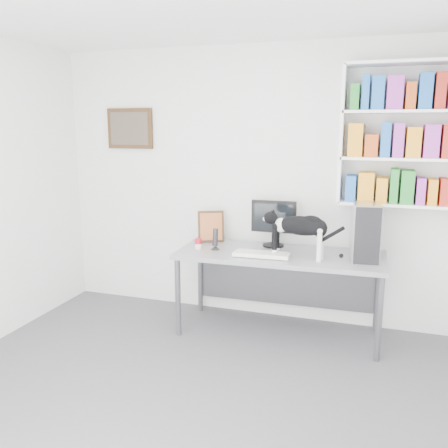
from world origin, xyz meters
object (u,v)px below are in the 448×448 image
object	(u,v)px
keyboard	(262,254)
speaker	(215,239)
desk	(279,293)
soup_can	(198,244)
bookshelf	(401,135)
pc_tower	(365,230)
leaning_print	(211,226)
cat	(300,236)
monitor	(274,223)

from	to	relation	value
keyboard	speaker	bearing A→B (deg)	165.97
desk	soup_can	xyz separation A→B (m)	(-0.77, -0.09, 0.44)
bookshelf	pc_tower	world-z (taller)	bookshelf
bookshelf	leaning_print	size ratio (longest dim) A/B	3.84
cat	desk	bearing A→B (deg)	152.96
desk	leaning_print	world-z (taller)	leaning_print
speaker	cat	distance (m)	0.81
desk	pc_tower	world-z (taller)	pc_tower
pc_tower	cat	bearing A→B (deg)	-164.86
speaker	keyboard	bearing A→B (deg)	-7.96
pc_tower	cat	world-z (taller)	pc_tower
monitor	soup_can	distance (m)	0.75
pc_tower	bookshelf	bearing A→B (deg)	29.93
bookshelf	soup_can	size ratio (longest dim) A/B	12.48
keyboard	speaker	size ratio (longest dim) A/B	2.37
monitor	leaning_print	distance (m)	0.64
soup_can	bookshelf	bearing A→B (deg)	11.84
monitor	pc_tower	world-z (taller)	pc_tower
desk	speaker	world-z (taller)	speaker
bookshelf	monitor	distance (m)	1.38
monitor	keyboard	bearing A→B (deg)	-94.10
speaker	soup_can	xyz separation A→B (m)	(-0.16, -0.03, -0.06)
desk	keyboard	world-z (taller)	keyboard
pc_tower	monitor	bearing A→B (deg)	164.41
speaker	soup_can	distance (m)	0.17
desk	keyboard	xyz separation A→B (m)	(-0.13, -0.16, 0.41)
keyboard	leaning_print	world-z (taller)	leaning_print
pc_tower	speaker	world-z (taller)	pc_tower
leaning_print	speaker	bearing A→B (deg)	-87.88
desk	cat	distance (m)	0.64
desk	bookshelf	bearing A→B (deg)	13.86
keyboard	soup_can	xyz separation A→B (m)	(-0.63, 0.07, 0.03)
desk	cat	size ratio (longest dim) A/B	2.92
bookshelf	speaker	bearing A→B (deg)	-167.94
keyboard	leaning_print	xyz separation A→B (m)	(-0.62, 0.38, 0.14)
bookshelf	soup_can	xyz separation A→B (m)	(-1.75, -0.37, -1.02)
monitor	leaning_print	size ratio (longest dim) A/B	1.42
pc_tower	speaker	bearing A→B (deg)	-179.85
speaker	cat	xyz separation A→B (m)	(0.80, -0.06, 0.09)
bookshelf	desk	size ratio (longest dim) A/B	0.66
desk	cat	world-z (taller)	cat
keyboard	cat	xyz separation A→B (m)	(0.33, 0.04, 0.18)
pc_tower	leaning_print	size ratio (longest dim) A/B	1.55
keyboard	leaning_print	bearing A→B (deg)	145.81
bookshelf	soup_can	distance (m)	2.06
leaning_print	cat	bearing A→B (deg)	-44.81
pc_tower	speaker	xyz separation A→B (m)	(-1.34, -0.16, -0.14)
monitor	pc_tower	size ratio (longest dim) A/B	0.92
monitor	cat	world-z (taller)	monitor
monitor	speaker	world-z (taller)	monitor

